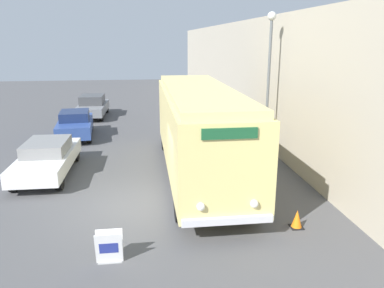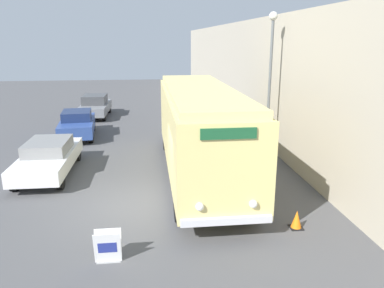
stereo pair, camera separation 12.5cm
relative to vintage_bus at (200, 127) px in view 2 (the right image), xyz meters
name	(u,v)px [view 2 (the right image)]	position (x,y,z in m)	size (l,w,h in m)	color
ground_plane	(132,206)	(-2.56, -2.59, -1.97)	(80.00, 80.00, 0.00)	#4C4C4F
building_wall_right	(253,76)	(4.11, 7.41, 1.19)	(0.30, 60.00, 6.32)	#B2A893
vintage_bus	(200,127)	(0.00, 0.00, 0.00)	(2.57, 10.49, 3.49)	black
sign_board	(108,247)	(-3.02, -5.72, -1.58)	(0.65, 0.31, 0.82)	gray
streetlamp	(271,66)	(3.31, 1.86, 2.14)	(0.36, 0.36, 6.34)	#595E60
parked_car_near	(49,157)	(-5.96, 0.86, -1.26)	(1.89, 4.75, 1.36)	black
parked_car_mid	(77,124)	(-5.85, 6.75, -1.23)	(2.14, 4.22, 1.46)	black
parked_car_far	(95,106)	(-5.63, 12.47, -1.21)	(1.90, 4.43, 1.50)	black
traffic_cone	(297,220)	(2.17, -4.64, -1.71)	(0.36, 0.36, 0.54)	black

